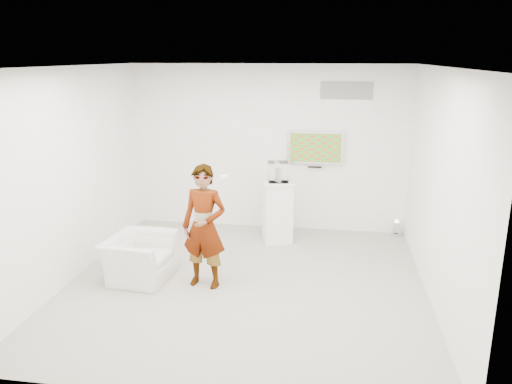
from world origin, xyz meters
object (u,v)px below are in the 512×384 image
(person, at_px, (204,227))
(pedestal, at_px, (277,211))
(floor_uplight, at_px, (396,228))
(tv, at_px, (316,147))
(armchair, at_px, (140,258))

(person, height_order, pedestal, person)
(pedestal, distance_m, floor_uplight, 2.19)
(tv, bearing_deg, armchair, -134.04)
(floor_uplight, bearing_deg, pedestal, -165.58)
(tv, distance_m, person, 3.00)
(tv, relative_size, person, 0.58)
(person, xyz_separation_m, armchair, (-1.00, 0.08, -0.55))
(armchair, xyz_separation_m, pedestal, (1.80, 1.83, 0.22))
(person, relative_size, pedestal, 1.62)
(person, bearing_deg, tv, 70.67)
(person, distance_m, armchair, 1.14)
(tv, relative_size, pedestal, 0.94)
(tv, bearing_deg, floor_uplight, -4.35)
(floor_uplight, bearing_deg, person, -139.74)
(tv, height_order, pedestal, tv)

